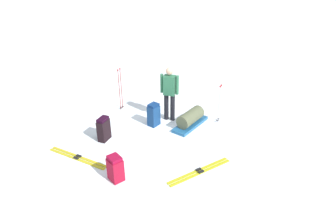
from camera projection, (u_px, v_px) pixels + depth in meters
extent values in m
plane|color=white|center=(168.00, 133.00, 8.59)|extent=(80.00, 80.00, 0.00)
cylinder|color=black|center=(173.00, 108.00, 9.08)|extent=(0.14, 0.14, 0.85)
cylinder|color=black|center=(166.00, 107.00, 9.13)|extent=(0.14, 0.14, 0.85)
cube|color=#276040|center=(169.00, 85.00, 8.78)|extent=(0.34, 0.40, 0.60)
cylinder|color=#276040|center=(177.00, 85.00, 8.70)|extent=(0.09, 0.09, 0.58)
cylinder|color=#276040|center=(162.00, 83.00, 8.83)|extent=(0.09, 0.09, 0.58)
sphere|color=tan|center=(170.00, 71.00, 8.58)|extent=(0.22, 0.22, 0.22)
cube|color=gold|center=(79.00, 157.00, 7.52)|extent=(0.48, 1.75, 0.02)
cube|color=black|center=(79.00, 156.00, 7.51)|extent=(0.09, 0.15, 0.03)
cube|color=gold|center=(76.00, 159.00, 7.44)|extent=(0.48, 1.75, 0.02)
cube|color=black|center=(76.00, 158.00, 7.43)|extent=(0.09, 0.15, 0.03)
cube|color=#B0AC19|center=(198.00, 170.00, 7.04)|extent=(1.71, 0.55, 0.02)
cube|color=black|center=(198.00, 169.00, 7.03)|extent=(0.15, 0.10, 0.03)
cube|color=#B0AC19|center=(201.00, 173.00, 6.96)|extent=(1.71, 0.55, 0.02)
cube|color=black|center=(201.00, 172.00, 6.95)|extent=(0.15, 0.10, 0.03)
cube|color=navy|center=(154.00, 116.00, 8.85)|extent=(0.34, 0.28, 0.62)
cube|color=navy|center=(153.00, 105.00, 8.69)|extent=(0.31, 0.25, 0.08)
cube|color=black|center=(104.00, 130.00, 8.13)|extent=(0.43, 0.33, 0.60)
cube|color=black|center=(103.00, 119.00, 7.97)|extent=(0.38, 0.29, 0.08)
cube|color=maroon|center=(115.00, 170.00, 6.65)|extent=(0.33, 0.37, 0.54)
cube|color=maroon|center=(114.00, 158.00, 6.50)|extent=(0.29, 0.34, 0.08)
cylinder|color=maroon|center=(119.00, 91.00, 9.60)|extent=(0.02, 0.02, 1.35)
sphere|color=#A51919|center=(118.00, 70.00, 9.28)|extent=(0.05, 0.05, 0.05)
cylinder|color=black|center=(121.00, 108.00, 9.88)|extent=(0.07, 0.07, 0.01)
cylinder|color=maroon|center=(121.00, 90.00, 9.70)|extent=(0.02, 0.02, 1.35)
sphere|color=#A51919|center=(120.00, 69.00, 9.38)|extent=(0.05, 0.05, 0.05)
cylinder|color=black|center=(123.00, 106.00, 9.98)|extent=(0.07, 0.07, 0.01)
cylinder|color=#B6B3C5|center=(219.00, 105.00, 8.87)|extent=(0.02, 0.02, 1.15)
sphere|color=#A51919|center=(220.00, 87.00, 8.60)|extent=(0.05, 0.05, 0.05)
cylinder|color=black|center=(217.00, 120.00, 9.11)|extent=(0.07, 0.07, 0.01)
cylinder|color=#B6B3C5|center=(220.00, 104.00, 8.97)|extent=(0.02, 0.02, 1.15)
sphere|color=#A51919|center=(221.00, 85.00, 8.69)|extent=(0.05, 0.05, 0.05)
cylinder|color=black|center=(218.00, 119.00, 9.20)|extent=(0.07, 0.07, 0.01)
cube|color=#1D5384|center=(190.00, 124.00, 8.93)|extent=(1.37, 0.57, 0.09)
cylinder|color=#51573E|center=(190.00, 117.00, 8.82)|extent=(0.97, 0.48, 0.40)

